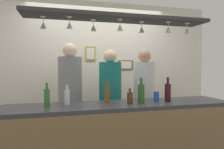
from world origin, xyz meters
TOP-DOWN VIEW (x-y plane):
  - back_wall at (0.00, 1.10)m, footprint 4.40×0.06m
  - bar_counter at (0.00, -0.50)m, footprint 2.70×0.55m
  - overhead_glass_rack at (0.00, -0.30)m, footprint 2.20×0.36m
  - hanging_wineglass_far_left at (-0.87, -0.26)m, footprint 0.07×0.07m
  - hanging_wineglass_left at (-0.59, -0.32)m, footprint 0.07×0.07m
  - hanging_wineglass_center_left at (-0.31, -0.24)m, footprint 0.07×0.07m
  - hanging_wineglass_center at (-0.02, -0.34)m, footprint 0.07×0.07m
  - hanging_wineglass_center_right at (0.28, -0.27)m, footprint 0.07×0.07m
  - hanging_wineglass_right at (0.60, -0.35)m, footprint 0.07×0.07m
  - hanging_wineglass_far_right at (0.87, -0.34)m, footprint 0.07×0.07m
  - person_left_grey_shirt at (-0.56, 0.36)m, footprint 0.34×0.34m
  - person_middle_teal_shirt at (0.04, 0.36)m, footprint 0.34×0.34m
  - person_right_white_patterned_shirt at (0.60, 0.36)m, footprint 0.34×0.34m
  - bottle_champagne_green at (0.25, -0.36)m, footprint 0.08×0.08m
  - bottle_wine_dark_red at (0.60, -0.36)m, footprint 0.08×0.08m
  - bottle_beer_brown_stubby at (0.09, -0.39)m, footprint 0.07×0.07m
  - bottle_beer_amber_tall at (-0.15, -0.25)m, footprint 0.06×0.06m
  - bottle_soda_clear at (-0.62, -0.28)m, footprint 0.06×0.06m
  - bottle_beer_green_import at (-0.84, -0.33)m, footprint 0.06×0.06m
  - drink_can at (0.46, -0.33)m, footprint 0.07×0.07m
  - picture_frame_crest at (-0.16, 1.06)m, footprint 0.18×0.02m
  - picture_frame_lower_pair at (0.51, 1.06)m, footprint 0.30×0.02m

SIDE VIEW (x-z plane):
  - bar_counter at x=0.00m, z-range 0.18..1.16m
  - person_middle_teal_shirt at x=0.04m, z-range 0.17..1.84m
  - person_right_white_patterned_shirt at x=0.60m, z-range 0.17..1.85m
  - drink_can at x=0.46m, z-range 0.99..1.11m
  - bottle_beer_brown_stubby at x=0.09m, z-range 0.97..1.15m
  - person_left_grey_shirt at x=-0.56m, z-range 0.18..1.94m
  - bottle_soda_clear at x=-0.62m, z-range 0.96..1.19m
  - bottle_beer_amber_tall at x=-0.15m, z-range 0.96..1.22m
  - bottle_beer_green_import at x=-0.84m, z-range 0.96..1.22m
  - bottle_wine_dark_red at x=0.60m, z-range 0.96..1.26m
  - bottle_champagne_green at x=0.25m, z-range 0.96..1.26m
  - back_wall at x=0.00m, z-range 0.00..2.60m
  - picture_frame_lower_pair at x=0.51m, z-range 1.35..1.53m
  - picture_frame_crest at x=-0.16m, z-range 1.52..1.78m
  - hanging_wineglass_far_left at x=-0.87m, z-range 1.81..1.95m
  - hanging_wineglass_left at x=-0.59m, z-range 1.81..1.95m
  - hanging_wineglass_center_left at x=-0.31m, z-range 1.81..1.95m
  - hanging_wineglass_center at x=-0.02m, z-range 1.81..1.95m
  - hanging_wineglass_center_right at x=0.28m, z-range 1.81..1.95m
  - hanging_wineglass_right at x=0.60m, z-range 1.81..1.95m
  - hanging_wineglass_far_right at x=0.87m, z-range 1.81..1.95m
  - overhead_glass_rack at x=0.00m, z-range 1.97..2.01m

